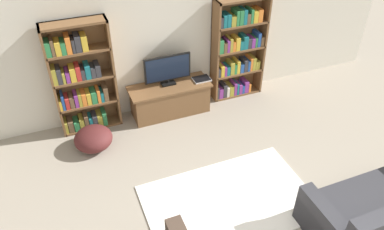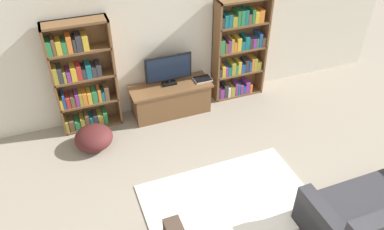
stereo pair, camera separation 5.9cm
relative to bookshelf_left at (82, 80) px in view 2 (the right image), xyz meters
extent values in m
cube|color=silver|center=(1.34, 0.18, 0.42)|extent=(8.80, 0.06, 2.60)
cube|color=brown|center=(-0.42, -0.02, 0.04)|extent=(0.04, 0.30, 1.84)
cube|color=brown|center=(0.50, -0.02, 0.04)|extent=(0.04, 0.30, 1.84)
cube|color=brown|center=(0.04, 0.11, 0.04)|extent=(0.95, 0.04, 1.84)
cube|color=brown|center=(0.04, -0.02, 0.94)|extent=(0.95, 0.30, 0.04)
cube|color=brown|center=(0.04, -0.02, -0.86)|extent=(0.92, 0.30, 0.04)
cube|color=#9E9333|center=(-0.38, -0.04, -0.75)|extent=(0.04, 0.24, 0.19)
cube|color=brown|center=(-0.30, -0.04, -0.74)|extent=(0.08, 0.24, 0.20)
cube|color=#2D7F47|center=(-0.21, -0.04, -0.76)|extent=(0.08, 0.24, 0.16)
cube|color=#9E9333|center=(-0.13, -0.04, -0.75)|extent=(0.07, 0.24, 0.20)
cube|color=brown|center=(-0.05, -0.04, -0.73)|extent=(0.06, 0.24, 0.24)
cube|color=#196B75|center=(0.01, -0.04, -0.75)|extent=(0.05, 0.24, 0.18)
cube|color=#333338|center=(0.08, -0.04, -0.75)|extent=(0.08, 0.24, 0.20)
cube|color=#9E9333|center=(0.16, -0.04, -0.75)|extent=(0.08, 0.24, 0.19)
cube|color=#2D7F47|center=(0.24, -0.04, -0.73)|extent=(0.06, 0.24, 0.23)
cube|color=brown|center=(0.04, -0.02, -0.40)|extent=(0.92, 0.30, 0.04)
cube|color=gold|center=(-0.38, -0.04, -0.30)|extent=(0.04, 0.24, 0.17)
cube|color=#234C99|center=(-0.33, -0.04, -0.26)|extent=(0.04, 0.24, 0.24)
cube|color=#B72D28|center=(-0.28, -0.04, -0.29)|extent=(0.06, 0.24, 0.18)
cube|color=brown|center=(-0.21, -0.04, -0.29)|extent=(0.06, 0.24, 0.18)
cube|color=#7F338C|center=(-0.14, -0.04, -0.28)|extent=(0.05, 0.24, 0.21)
cube|color=#9E9333|center=(-0.08, -0.04, -0.28)|extent=(0.05, 0.24, 0.21)
cube|color=orange|center=(-0.02, -0.04, -0.28)|extent=(0.07, 0.24, 0.20)
cube|color=gold|center=(0.05, -0.04, -0.29)|extent=(0.07, 0.24, 0.19)
cube|color=#2D7F47|center=(0.14, -0.04, -0.29)|extent=(0.08, 0.24, 0.20)
cube|color=orange|center=(0.21, -0.04, -0.28)|extent=(0.05, 0.24, 0.21)
cube|color=#196B75|center=(0.26, -0.04, -0.30)|extent=(0.05, 0.24, 0.17)
cube|color=brown|center=(0.33, -0.04, -0.26)|extent=(0.07, 0.24, 0.24)
cube|color=brown|center=(0.04, -0.02, 0.06)|extent=(0.92, 0.30, 0.04)
cube|color=#9E9333|center=(-0.37, -0.04, 0.20)|extent=(0.06, 0.24, 0.25)
cube|color=#333338|center=(-0.30, -0.04, 0.19)|extent=(0.07, 0.24, 0.24)
cube|color=#9E9333|center=(-0.24, -0.04, 0.16)|extent=(0.04, 0.24, 0.16)
cube|color=#7F338C|center=(-0.18, -0.04, 0.16)|extent=(0.06, 0.24, 0.17)
cube|color=gold|center=(-0.11, -0.04, 0.18)|extent=(0.08, 0.24, 0.21)
cube|color=#B72D28|center=(-0.03, -0.04, 0.19)|extent=(0.07, 0.24, 0.22)
cube|color=#333338|center=(0.04, -0.04, 0.16)|extent=(0.06, 0.24, 0.17)
cube|color=#196B75|center=(0.11, -0.04, 0.18)|extent=(0.08, 0.24, 0.21)
cube|color=#333338|center=(0.19, -0.04, 0.16)|extent=(0.07, 0.24, 0.17)
cube|color=#333338|center=(0.27, -0.04, 0.17)|extent=(0.07, 0.24, 0.19)
cube|color=brown|center=(0.04, -0.02, 0.52)|extent=(0.92, 0.30, 0.04)
cube|color=#2D7F47|center=(-0.36, -0.04, 0.64)|extent=(0.07, 0.24, 0.21)
cube|color=brown|center=(-0.30, -0.04, 0.65)|extent=(0.04, 0.24, 0.24)
cube|color=gold|center=(-0.23, -0.04, 0.63)|extent=(0.08, 0.24, 0.20)
cube|color=#2D7F47|center=(-0.16, -0.04, 0.63)|extent=(0.06, 0.24, 0.18)
cube|color=orange|center=(-0.08, -0.04, 0.66)|extent=(0.07, 0.24, 0.25)
cube|color=#333338|center=(-0.02, -0.04, 0.64)|extent=(0.04, 0.24, 0.20)
cube|color=#333338|center=(0.05, -0.04, 0.66)|extent=(0.08, 0.24, 0.24)
cube|color=gold|center=(0.14, -0.04, 0.65)|extent=(0.08, 0.24, 0.23)
cube|color=brown|center=(2.27, -0.02, 0.04)|extent=(0.04, 0.30, 1.84)
cube|color=brown|center=(3.18, -0.02, 0.04)|extent=(0.04, 0.30, 1.84)
cube|color=brown|center=(2.72, 0.11, 0.04)|extent=(0.95, 0.04, 1.84)
cube|color=brown|center=(2.72, -0.02, -0.86)|extent=(0.92, 0.30, 0.04)
cube|color=#333338|center=(2.31, -0.04, -0.73)|extent=(0.04, 0.24, 0.23)
cube|color=#7F338C|center=(2.37, -0.04, -0.75)|extent=(0.08, 0.24, 0.20)
cube|color=#333338|center=(2.45, -0.04, -0.72)|extent=(0.07, 0.24, 0.25)
cube|color=silver|center=(2.51, -0.04, -0.75)|extent=(0.05, 0.24, 0.19)
cube|color=#9E9333|center=(2.59, -0.04, -0.75)|extent=(0.08, 0.24, 0.20)
cube|color=#7F338C|center=(2.66, -0.04, -0.72)|extent=(0.05, 0.24, 0.24)
cube|color=#196B75|center=(2.71, -0.04, -0.73)|extent=(0.04, 0.24, 0.22)
cube|color=#7F338C|center=(2.77, -0.04, -0.75)|extent=(0.06, 0.24, 0.19)
cube|color=#234C99|center=(2.83, -0.04, -0.76)|extent=(0.05, 0.24, 0.16)
cube|color=#7F338C|center=(2.90, -0.04, -0.73)|extent=(0.08, 0.24, 0.23)
cube|color=orange|center=(2.96, -0.04, -0.76)|extent=(0.04, 0.24, 0.17)
cube|color=brown|center=(2.72, -0.02, -0.40)|extent=(0.92, 0.30, 0.04)
cube|color=#333338|center=(2.31, -0.04, -0.30)|extent=(0.05, 0.24, 0.17)
cube|color=gold|center=(2.38, -0.04, -0.29)|extent=(0.06, 0.24, 0.20)
cube|color=#7F338C|center=(2.44, -0.04, -0.30)|extent=(0.04, 0.24, 0.17)
cube|color=#196B75|center=(2.49, -0.04, -0.30)|extent=(0.06, 0.24, 0.17)
cube|color=#9E9333|center=(2.57, -0.04, -0.27)|extent=(0.08, 0.24, 0.23)
cube|color=#2D7F47|center=(2.63, -0.04, -0.29)|extent=(0.04, 0.24, 0.18)
cube|color=gold|center=(2.69, -0.04, -0.27)|extent=(0.06, 0.24, 0.23)
cube|color=#234C99|center=(2.76, -0.04, -0.30)|extent=(0.07, 0.24, 0.17)
cube|color=#333338|center=(2.84, -0.04, -0.27)|extent=(0.07, 0.24, 0.22)
cube|color=#234C99|center=(2.90, -0.04, -0.28)|extent=(0.04, 0.24, 0.20)
cube|color=orange|center=(2.95, -0.04, -0.26)|extent=(0.04, 0.24, 0.24)
cube|color=#9E9333|center=(3.01, -0.04, -0.26)|extent=(0.06, 0.24, 0.24)
cube|color=#9E9333|center=(3.08, -0.04, -0.30)|extent=(0.08, 0.24, 0.16)
cube|color=brown|center=(2.72, -0.02, 0.06)|extent=(0.92, 0.30, 0.04)
cube|color=#2D7F47|center=(2.33, -0.04, 0.20)|extent=(0.08, 0.24, 0.24)
cube|color=brown|center=(2.41, -0.04, 0.16)|extent=(0.06, 0.24, 0.18)
cube|color=#7F338C|center=(2.46, -0.04, 0.18)|extent=(0.05, 0.24, 0.21)
cube|color=#9E9333|center=(2.52, -0.04, 0.19)|extent=(0.05, 0.24, 0.23)
cube|color=orange|center=(2.57, -0.04, 0.16)|extent=(0.05, 0.24, 0.17)
cube|color=gold|center=(2.64, -0.04, 0.19)|extent=(0.07, 0.24, 0.23)
cube|color=#196B75|center=(2.72, -0.04, 0.16)|extent=(0.06, 0.24, 0.16)
cube|color=#196B75|center=(2.79, -0.04, 0.19)|extent=(0.08, 0.24, 0.23)
cube|color=#333338|center=(2.87, -0.04, 0.16)|extent=(0.06, 0.24, 0.18)
cube|color=#7F338C|center=(2.94, -0.04, 0.16)|extent=(0.07, 0.24, 0.17)
cube|color=#2D7F47|center=(3.00, -0.04, 0.16)|extent=(0.04, 0.24, 0.18)
cube|color=#234C99|center=(3.05, -0.04, 0.20)|extent=(0.06, 0.24, 0.25)
cube|color=brown|center=(3.12, -0.04, 0.16)|extent=(0.06, 0.24, 0.17)
cube|color=brown|center=(2.72, -0.02, 0.52)|extent=(0.92, 0.30, 0.04)
cube|color=#333338|center=(2.31, -0.04, 0.62)|extent=(0.05, 0.24, 0.18)
cube|color=#196B75|center=(2.38, -0.04, 0.64)|extent=(0.06, 0.24, 0.21)
cube|color=#196B75|center=(2.45, -0.04, 0.64)|extent=(0.06, 0.24, 0.21)
cube|color=#9E9333|center=(2.53, -0.04, 0.62)|extent=(0.08, 0.24, 0.17)
cube|color=#2D7F47|center=(2.60, -0.04, 0.66)|extent=(0.05, 0.24, 0.25)
cube|color=#2D7F47|center=(2.67, -0.04, 0.66)|extent=(0.07, 0.24, 0.24)
cube|color=#196B75|center=(2.74, -0.04, 0.66)|extent=(0.06, 0.24, 0.25)
cube|color=brown|center=(2.80, -0.04, 0.62)|extent=(0.06, 0.24, 0.17)
cube|color=#2D7F47|center=(2.86, -0.04, 0.65)|extent=(0.04, 0.24, 0.24)
cube|color=gold|center=(2.94, -0.04, 0.63)|extent=(0.08, 0.24, 0.20)
cube|color=orange|center=(3.02, -0.04, 0.64)|extent=(0.08, 0.24, 0.21)
cube|color=brown|center=(1.38, -0.15, -0.63)|extent=(1.30, 0.49, 0.51)
cube|color=brown|center=(1.38, -0.15, -0.35)|extent=(1.39, 0.52, 0.04)
cube|color=black|center=(1.38, -0.08, -0.32)|extent=(0.24, 0.16, 0.03)
cylinder|color=black|center=(1.38, -0.08, -0.28)|extent=(0.04, 0.04, 0.05)
cube|color=black|center=(1.38, -0.08, -0.03)|extent=(0.80, 0.04, 0.45)
cube|color=black|center=(1.38, -0.10, -0.03)|extent=(0.74, 0.00, 0.40)
cube|color=silver|center=(1.96, -0.17, -0.32)|extent=(0.30, 0.23, 0.02)
cube|color=black|center=(1.96, -0.17, -0.31)|extent=(0.28, 0.22, 0.00)
cube|color=white|center=(1.45, -2.35, -0.87)|extent=(2.22, 1.42, 0.02)
cube|color=#2D2D33|center=(2.93, -3.35, -0.69)|extent=(1.69, 0.95, 0.39)
ellipsoid|color=#4C1E1E|center=(-0.02, -0.59, -0.71)|extent=(0.59, 0.59, 0.34)
camera|label=1|loc=(-0.25, -5.25, 3.02)|focal=35.00mm
camera|label=2|loc=(-0.19, -5.27, 3.02)|focal=35.00mm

